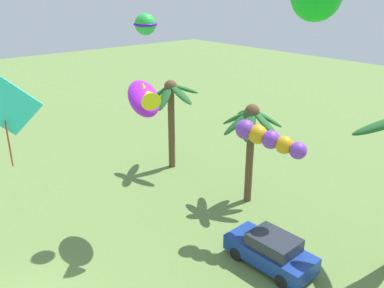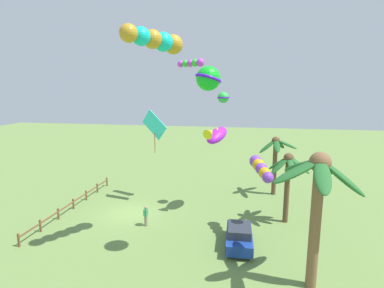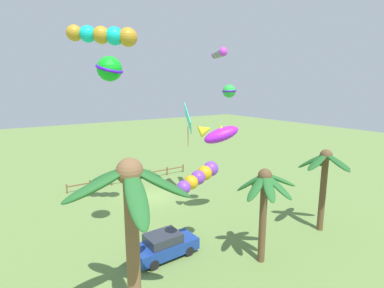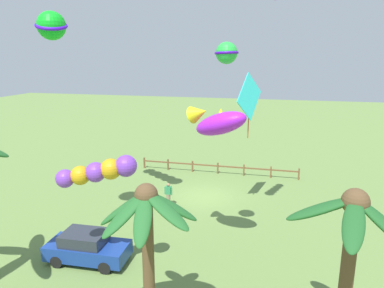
{
  "view_description": "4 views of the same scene",
  "coord_description": "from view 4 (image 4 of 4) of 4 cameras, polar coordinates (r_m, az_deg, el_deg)",
  "views": [
    {
      "loc": [
        12.47,
        -2.58,
        11.28
      ],
      "look_at": [
        1.18,
        7.09,
        5.46
      ],
      "focal_mm": 37.61,
      "sensor_mm": 36.0,
      "label": 1
    },
    {
      "loc": [
        22.77,
        9.53,
        10.51
      ],
      "look_at": [
        0.38,
        5.48,
        6.3
      ],
      "focal_mm": 28.12,
      "sensor_mm": 36.0,
      "label": 2
    },
    {
      "loc": [
        11.36,
        23.69,
        10.11
      ],
      "look_at": [
        -0.94,
        5.23,
        5.76
      ],
      "focal_mm": 27.58,
      "sensor_mm": 36.0,
      "label": 3
    },
    {
      "loc": [
        -4.8,
        23.17,
        9.67
      ],
      "look_at": [
        -0.76,
        6.64,
        5.47
      ],
      "focal_mm": 33.57,
      "sensor_mm": 36.0,
      "label": 4
    }
  ],
  "objects": [
    {
      "name": "ground_plane",
      "position": [
        25.56,
        1.89,
        -8.36
      ],
      "size": [
        120.0,
        120.0,
        0.0
      ],
      "primitive_type": "plane",
      "color": "olive"
    },
    {
      "name": "palm_tree_0",
      "position": [
        12.3,
        -7.04,
        -12.35
      ],
      "size": [
        3.47,
        3.35,
        5.63
      ],
      "color": "brown",
      "rests_on": "ground"
    },
    {
      "name": "palm_tree_2",
      "position": [
        12.16,
        23.94,
        -13.16
      ],
      "size": [
        3.76,
        3.8,
        5.89
      ],
      "color": "brown",
      "rests_on": "ground"
    },
    {
      "name": "rail_fence",
      "position": [
        30.22,
        4.11,
        -3.65
      ],
      "size": [
        13.24,
        0.12,
        0.95
      ],
      "color": "brown",
      "rests_on": "ground"
    },
    {
      "name": "parked_car_0",
      "position": [
        18.56,
        -16.33,
        -15.46
      ],
      "size": [
        3.96,
        1.85,
        1.51
      ],
      "color": "navy",
      "rests_on": "ground"
    },
    {
      "name": "spectator_0",
      "position": [
        23.8,
        -3.77,
        -8.0
      ],
      "size": [
        0.55,
        0.27,
        1.59
      ],
      "color": "gray",
      "rests_on": "ground"
    },
    {
      "name": "kite_tube_0",
      "position": [
        15.04,
        -14.49,
        -4.24
      ],
      "size": [
        3.19,
        1.56,
        1.32
      ],
      "color": "purple"
    },
    {
      "name": "kite_diamond_1",
      "position": [
        21.95,
        9.1,
        7.33
      ],
      "size": [
        1.22,
        2.65,
        3.98
      ],
      "color": "#32E0DE"
    },
    {
      "name": "kite_ball_2",
      "position": [
        19.12,
        -21.45,
        17.1
      ],
      "size": [
        2.05,
        2.05,
        1.36
      ],
      "color": "#11BC22"
    },
    {
      "name": "kite_fish_3",
      "position": [
        16.59,
        4.06,
        3.55
      ],
      "size": [
        3.35,
        2.33,
        1.82
      ],
      "color": "#AC1FEE"
    },
    {
      "name": "kite_ball_6",
      "position": [
        15.74,
        5.52,
        14.21
      ],
      "size": [
        1.43,
        1.43,
        0.93
      ],
      "color": "green"
    }
  ]
}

